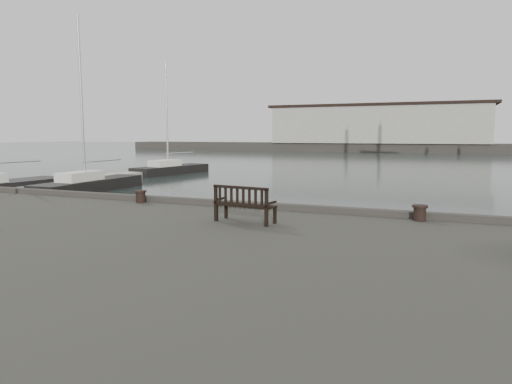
{
  "coord_description": "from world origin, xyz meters",
  "views": [
    {
      "loc": [
        5.51,
        -12.88,
        3.77
      ],
      "look_at": [
        0.5,
        -0.5,
        2.1
      ],
      "focal_mm": 32.0,
      "sensor_mm": 36.0,
      "label": 1
    }
  ],
  "objects_px": {
    "bollard_right": "(420,213)",
    "yacht_d": "(171,172)",
    "bench": "(245,211)",
    "yacht_c": "(90,188)",
    "bollard_left": "(141,197)"
  },
  "relations": [
    {
      "from": "bench",
      "to": "yacht_d",
      "type": "relative_size",
      "value": 0.15
    },
    {
      "from": "yacht_c",
      "to": "bench",
      "type": "bearing_deg",
      "value": -39.5
    },
    {
      "from": "yacht_d",
      "to": "bench",
      "type": "bearing_deg",
      "value": -44.81
    },
    {
      "from": "bench",
      "to": "bollard_right",
      "type": "height_order",
      "value": "bench"
    },
    {
      "from": "bollard_right",
      "to": "bench",
      "type": "bearing_deg",
      "value": -155.33
    },
    {
      "from": "bench",
      "to": "bollard_right",
      "type": "relative_size",
      "value": 4.01
    },
    {
      "from": "bench",
      "to": "bollard_right",
      "type": "bearing_deg",
      "value": 32.68
    },
    {
      "from": "bollard_left",
      "to": "yacht_c",
      "type": "distance_m",
      "value": 17.33
    },
    {
      "from": "bollard_right",
      "to": "yacht_d",
      "type": "distance_m",
      "value": 35.16
    },
    {
      "from": "bollard_right",
      "to": "yacht_d",
      "type": "relative_size",
      "value": 0.04
    },
    {
      "from": "bollard_right",
      "to": "yacht_d",
      "type": "bearing_deg",
      "value": 132.91
    },
    {
      "from": "bollard_left",
      "to": "bollard_right",
      "type": "height_order",
      "value": "bollard_right"
    },
    {
      "from": "bench",
      "to": "bollard_left",
      "type": "height_order",
      "value": "bench"
    },
    {
      "from": "yacht_d",
      "to": "bollard_left",
      "type": "bearing_deg",
      "value": -49.79
    },
    {
      "from": "yacht_c",
      "to": "yacht_d",
      "type": "bearing_deg",
      "value": 99.12
    }
  ]
}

